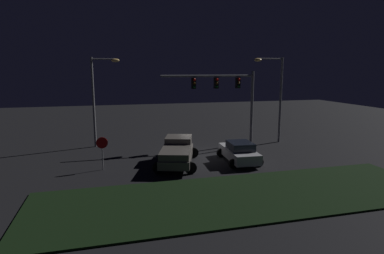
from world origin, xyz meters
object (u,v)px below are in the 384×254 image
at_px(traffic_signal_gantry, 227,90).
at_px(street_lamp_right, 275,89).
at_px(stop_sign, 102,147).
at_px(pickup_truck, 177,151).
at_px(street_lamp_left, 99,91).
at_px(car_sedan, 239,152).

xyz_separation_m(traffic_signal_gantry, street_lamp_right, (4.63, -0.06, 0.02)).
distance_m(traffic_signal_gantry, stop_sign, 12.03).
height_order(traffic_signal_gantry, stop_sign, traffic_signal_gantry).
relative_size(pickup_truck, street_lamp_left, 0.75).
xyz_separation_m(car_sedan, traffic_signal_gantry, (0.97, 5.33, 4.16)).
relative_size(traffic_signal_gantry, street_lamp_left, 1.09).
distance_m(car_sedan, street_lamp_right, 8.75).
relative_size(traffic_signal_gantry, stop_sign, 3.73).
xyz_separation_m(pickup_truck, traffic_signal_gantry, (5.43, 4.81, 3.90)).
bearing_deg(street_lamp_left, pickup_truck, -53.35).
height_order(car_sedan, street_lamp_right, street_lamp_right).
bearing_deg(stop_sign, street_lamp_right, 17.40).
distance_m(street_lamp_right, stop_sign, 16.22).
distance_m(car_sedan, stop_sign, 9.59).
bearing_deg(traffic_signal_gantry, stop_sign, -155.44).
height_order(traffic_signal_gantry, street_lamp_right, street_lamp_right).
relative_size(car_sedan, traffic_signal_gantry, 0.54).
relative_size(pickup_truck, car_sedan, 1.28).
relative_size(pickup_truck, stop_sign, 2.58).
distance_m(pickup_truck, stop_sign, 5.11).
xyz_separation_m(pickup_truck, street_lamp_left, (-5.27, 7.08, 3.84)).
bearing_deg(pickup_truck, car_sedan, -79.28).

